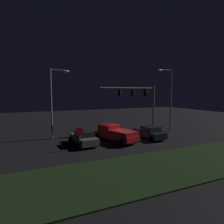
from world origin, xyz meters
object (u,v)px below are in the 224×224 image
(car_sedan, at_px, (149,132))
(street_lamp_left, at_px, (55,95))
(car_sedan_far, at_px, (84,138))
(pickup_truck, at_px, (115,133))
(street_lamp_right, at_px, (168,93))
(traffic_signal_gantry, at_px, (139,97))
(stop_sign, at_px, (80,134))

(car_sedan, height_order, street_lamp_left, street_lamp_left)
(street_lamp_left, bearing_deg, car_sedan_far, -61.15)
(pickup_truck, bearing_deg, car_sedan_far, 72.82)
(street_lamp_left, height_order, street_lamp_right, street_lamp_right)
(street_lamp_right, bearing_deg, street_lamp_left, 173.01)
(pickup_truck, bearing_deg, traffic_signal_gantry, -75.45)
(car_sedan_far, distance_m, stop_sign, 2.10)
(car_sedan_far, bearing_deg, pickup_truck, -92.63)
(car_sedan_far, bearing_deg, stop_sign, 149.52)
(pickup_truck, xyz_separation_m, traffic_signal_gantry, (5.19, 3.25, 3.90))
(car_sedan, bearing_deg, street_lamp_left, 63.28)
(street_lamp_left, xyz_separation_m, stop_sign, (1.37, -5.81, -3.61))
(pickup_truck, distance_m, street_lamp_right, 10.57)
(traffic_signal_gantry, xyz_separation_m, street_lamp_right, (4.14, -1.03, 0.55))
(car_sedan, relative_size, traffic_signal_gantry, 0.54)
(car_sedan, height_order, stop_sign, stop_sign)
(street_lamp_left, bearing_deg, pickup_truck, -34.63)
(pickup_truck, bearing_deg, stop_sign, 93.36)
(traffic_signal_gantry, distance_m, street_lamp_right, 4.31)
(street_lamp_left, relative_size, street_lamp_right, 0.95)
(car_sedan, xyz_separation_m, stop_sign, (-8.91, -1.26, 0.82))
(car_sedan, distance_m, stop_sign, 9.04)
(pickup_truck, relative_size, stop_sign, 2.58)
(street_lamp_right, bearing_deg, traffic_signal_gantry, 165.98)
(stop_sign, bearing_deg, street_lamp_left, 103.24)
(car_sedan_far, xyz_separation_m, traffic_signal_gantry, (8.83, 3.27, 4.16))
(street_lamp_right, xyz_separation_m, stop_sign, (-13.87, -3.94, -3.89))
(street_lamp_right, bearing_deg, car_sedan, -151.55)
(street_lamp_right, bearing_deg, car_sedan_far, -170.23)
(car_sedan, distance_m, traffic_signal_gantry, 5.64)
(street_lamp_right, height_order, stop_sign, street_lamp_right)
(pickup_truck, xyz_separation_m, street_lamp_left, (-5.91, 4.08, 4.17))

